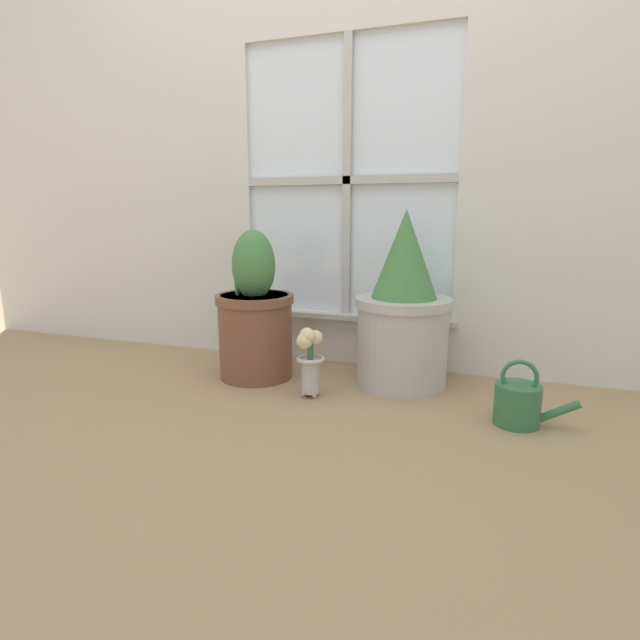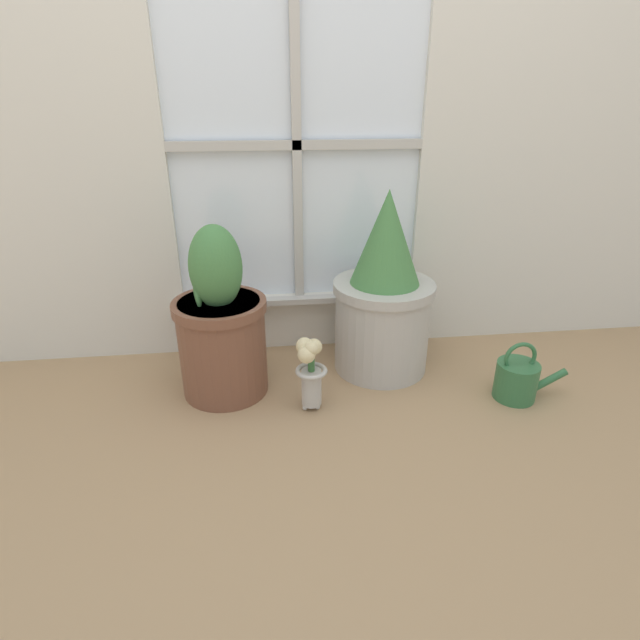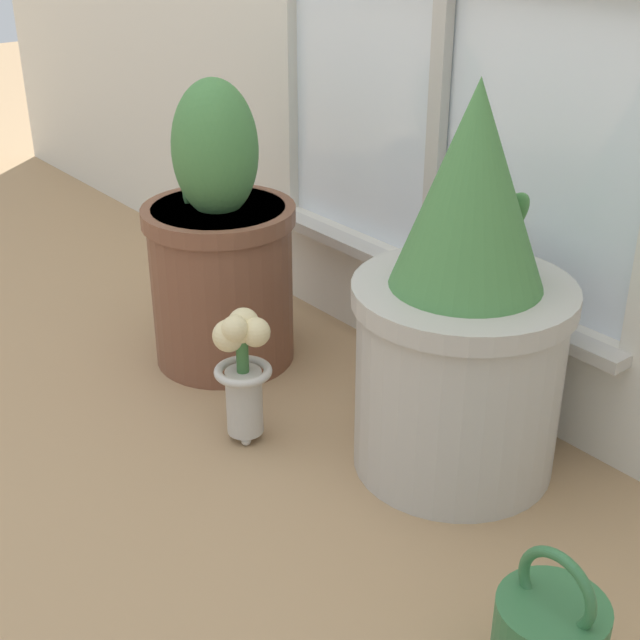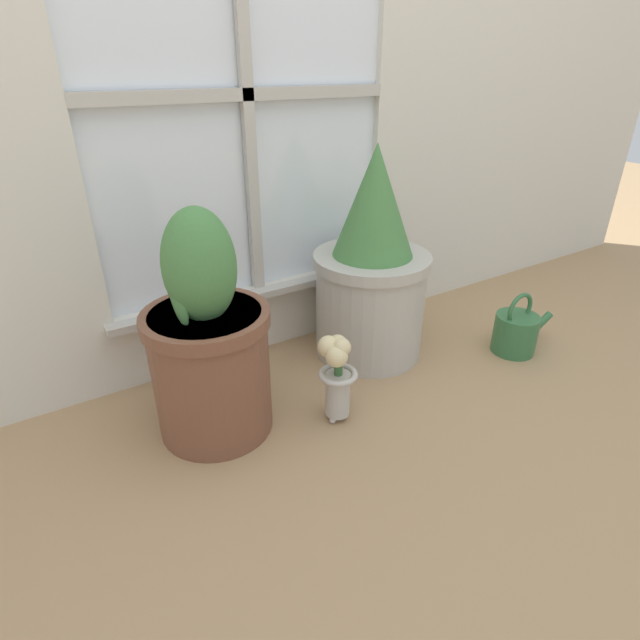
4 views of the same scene
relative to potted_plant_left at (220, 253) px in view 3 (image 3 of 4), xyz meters
The scene contains 4 objects.
ground_plane 0.52m from the potted_plant_left, 46.70° to the right, with size 10.00×10.00×0.00m, color tan.
potted_plant_left is the anchor object (origin of this frame).
potted_plant_right 0.63m from the potted_plant_left, ahead, with size 0.40×0.40×0.73m.
flower_vase 0.36m from the potted_plant_left, 27.07° to the right, with size 0.11×0.11×0.27m.
Camera 3 is at (1.25, -0.64, 1.00)m, focal length 50.00 mm.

